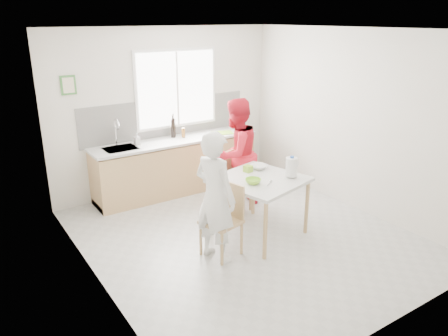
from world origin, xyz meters
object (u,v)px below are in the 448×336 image
at_px(person_white, 215,197).
at_px(wine_bottle_b, 173,129).
at_px(bowl_green, 253,181).
at_px(bowl_white, 259,167).
at_px(chair_left, 225,216).
at_px(wine_bottle_a, 174,128).
at_px(person_red, 236,154).
at_px(dining_table, 259,184).
at_px(milk_jug, 292,167).
at_px(chair_far, 231,179).

relative_size(person_white, wine_bottle_b, 5.41).
bearing_deg(bowl_green, bowl_white, 45.03).
xyz_separation_m(chair_left, wine_bottle_a, (0.51, 2.32, 0.58)).
relative_size(person_red, wine_bottle_b, 5.70).
height_order(dining_table, person_red, person_red).
bearing_deg(bowl_green, chair_left, -171.86).
relative_size(person_white, bowl_green, 7.95).
distance_m(milk_jug, wine_bottle_a, 2.41).
height_order(bowl_white, milk_jug, milk_jug).
distance_m(chair_far, person_white, 1.49).
relative_size(chair_far, milk_jug, 3.29).
height_order(dining_table, bowl_green, bowl_green).
xyz_separation_m(bowl_white, wine_bottle_a, (-0.38, 1.84, 0.24)).
bearing_deg(milk_jug, person_red, 81.55).
xyz_separation_m(chair_left, milk_jug, (1.04, -0.03, 0.46)).
bearing_deg(bowl_green, chair_far, 71.73).
height_order(person_white, wine_bottle_a, person_white).
relative_size(chair_left, bowl_white, 3.82).
xyz_separation_m(person_white, bowl_white, (1.06, 0.52, 0.03)).
bearing_deg(wine_bottle_a, person_white, -106.02).
bearing_deg(wine_bottle_b, dining_table, -85.28).
height_order(dining_table, wine_bottle_a, wine_bottle_a).
xyz_separation_m(chair_left, wine_bottle_b, (0.48, 2.29, 0.57)).
xyz_separation_m(chair_far, wine_bottle_a, (-0.29, 1.27, 0.58)).
bearing_deg(chair_left, person_white, -90.00).
bearing_deg(milk_jug, dining_table, 139.07).
bearing_deg(person_white, bowl_white, -77.78).
distance_m(person_red, wine_bottle_b, 1.29).
bearing_deg(chair_far, person_white, -145.79).
bearing_deg(wine_bottle_a, chair_far, -77.11).
relative_size(chair_left, milk_jug, 3.31).
xyz_separation_m(chair_left, chair_far, (0.80, 1.04, -0.00)).
distance_m(person_white, wine_bottle_b, 2.44).
bearing_deg(person_red, chair_left, 35.68).
distance_m(person_white, bowl_green, 0.66).
bearing_deg(wine_bottle_a, bowl_green, -90.79).
bearing_deg(person_white, person_red, -57.97).
bearing_deg(person_red, bowl_white, 72.12).
height_order(bowl_white, wine_bottle_b, wine_bottle_b).
bearing_deg(dining_table, bowl_green, -151.89).
height_order(person_red, milk_jug, person_red).
height_order(dining_table, person_white, person_white).
relative_size(bowl_green, milk_jug, 0.74).
relative_size(dining_table, person_white, 0.79).
bearing_deg(chair_far, wine_bottle_a, 88.82).
height_order(chair_left, milk_jug, milk_jug).
distance_m(dining_table, bowl_white, 0.41).
relative_size(milk_jug, wine_bottle_b, 0.92).
bearing_deg(wine_bottle_a, dining_table, -85.99).
xyz_separation_m(chair_left, person_red, (0.93, 1.10, 0.35)).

